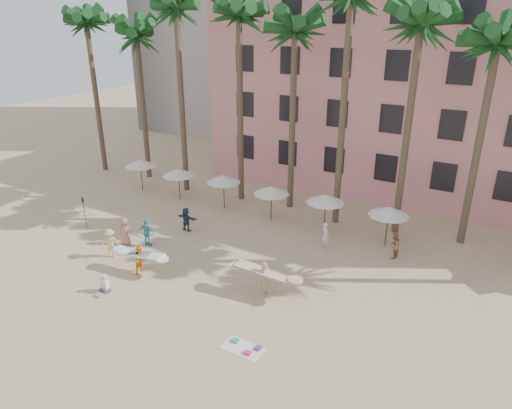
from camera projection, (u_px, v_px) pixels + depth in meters
The scene contains 10 objects.
ground at pixel (165, 318), 21.53m from camera, with size 120.00×120.00×0.00m, color #D1B789.
pink_hotel at pixel (442, 88), 36.12m from camera, with size 35.00×14.00×16.00m, color pink.
palm_row at pixel (314, 21), 28.43m from camera, with size 44.40×5.40×16.30m.
umbrella_row at pixel (246, 184), 32.07m from camera, with size 22.50×2.70×2.73m.
beach_towel at pixel (244, 348), 19.55m from camera, with size 1.81×1.02×0.14m.
carrier_yellow at pixel (265, 277), 22.96m from camera, with size 3.28×0.96×1.90m.
carrier_white at pixel (141, 258), 25.11m from camera, with size 2.89×1.05×1.64m.
beachgoers at pixel (192, 234), 27.98m from camera, with size 15.80×9.36×1.83m.
paddle at pixel (84, 209), 30.26m from camera, with size 0.18×0.04×2.23m.
seated_man at pixel (104, 287), 23.42m from camera, with size 0.44×0.77×1.00m.
Camera 1 is at (12.69, -13.35, 13.12)m, focal length 32.00 mm.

